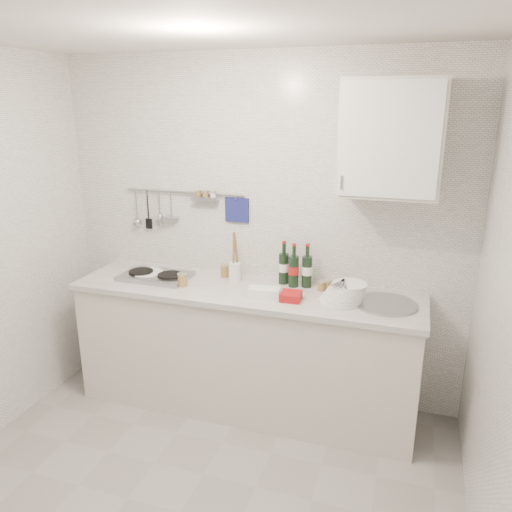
{
  "coord_description": "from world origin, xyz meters",
  "views": [
    {
      "loc": [
        1.08,
        -1.97,
        2.15
      ],
      "look_at": [
        0.14,
        0.9,
        1.23
      ],
      "focal_mm": 35.0,
      "sensor_mm": 36.0,
      "label": 1
    }
  ],
  "objects": [
    {
      "name": "wine_bottles",
      "position": [
        0.31,
        1.27,
        1.07
      ],
      "size": [
        0.25,
        0.11,
        0.31
      ],
      "rotation": [
        0.0,
        0.0,
        -0.11
      ],
      "color": "black",
      "rests_on": "counter"
    },
    {
      "name": "jar_b",
      "position": [
        0.55,
        1.25,
        0.96
      ],
      "size": [
        0.06,
        0.06,
        0.07
      ],
      "rotation": [
        0.0,
        0.0,
        0.11
      ],
      "color": "olive",
      "rests_on": "counter"
    },
    {
      "name": "jar_a",
      "position": [
        -0.23,
        1.29,
        0.97
      ],
      "size": [
        0.06,
        0.06,
        0.1
      ],
      "rotation": [
        0.0,
        0.0,
        0.35
      ],
      "color": "olive",
      "rests_on": "counter"
    },
    {
      "name": "plate_stack_hob",
      "position": [
        -0.78,
        1.11,
        0.94
      ],
      "size": [
        0.25,
        0.24,
        0.03
      ],
      "rotation": [
        0.0,
        0.0,
        0.21
      ],
      "color": "#44619A",
      "rests_on": "counter"
    },
    {
      "name": "jar_d",
      "position": [
        -0.44,
        1.01,
        0.97
      ],
      "size": [
        0.07,
        0.07,
        0.09
      ],
      "rotation": [
        0.0,
        0.0,
        -0.02
      ],
      "color": "olive",
      "rests_on": "counter"
    },
    {
      "name": "wall_cabinet",
      "position": [
        0.9,
        1.22,
        1.95
      ],
      "size": [
        0.6,
        0.38,
        0.7
      ],
      "color": "beige",
      "rests_on": "back_wall"
    },
    {
      "name": "jar_c",
      "position": [
        0.51,
        1.23,
        0.95
      ],
      "size": [
        0.06,
        0.06,
        0.07
      ],
      "rotation": [
        0.0,
        0.0,
        -0.38
      ],
      "color": "olive",
      "rests_on": "counter"
    },
    {
      "name": "counter",
      "position": [
        0.01,
        1.1,
        0.43
      ],
      "size": [
        2.44,
        0.64,
        0.96
      ],
      "color": "beige",
      "rests_on": "floor"
    },
    {
      "name": "back_wall",
      "position": [
        0.0,
        1.4,
        1.25
      ],
      "size": [
        3.0,
        0.02,
        2.5
      ],
      "primitive_type": "cube",
      "color": "silver",
      "rests_on": "floor"
    },
    {
      "name": "wall_rail",
      "position": [
        -0.6,
        1.37,
        1.43
      ],
      "size": [
        0.98,
        0.09,
        0.34
      ],
      "color": "#93969B",
      "rests_on": "back_wall"
    },
    {
      "name": "utensil_crock",
      "position": [
        -0.13,
        1.24,
        1.01
      ],
      "size": [
        0.09,
        0.09,
        0.37
      ],
      "rotation": [
        0.0,
        0.0,
        -0.16
      ],
      "color": "white",
      "rests_on": "counter"
    },
    {
      "name": "butter_dish",
      "position": [
        0.17,
        0.99,
        0.95
      ],
      "size": [
        0.22,
        0.13,
        0.06
      ],
      "primitive_type": "cube",
      "rotation": [
        0.0,
        0.0,
        0.14
      ],
      "color": "white",
      "rests_on": "counter"
    },
    {
      "name": "strawberry_punnet",
      "position": [
        0.36,
        0.99,
        0.95
      ],
      "size": [
        0.14,
        0.14,
        0.05
      ],
      "primitive_type": "cube",
      "rotation": [
        0.0,
        0.0,
        0.05
      ],
      "color": "red",
      "rests_on": "counter"
    },
    {
      "name": "plate_stack_sink",
      "position": [
        0.69,
        1.07,
        0.98
      ],
      "size": [
        0.3,
        0.28,
        0.13
      ],
      "rotation": [
        0.0,
        0.0,
        -0.1
      ],
      "color": "white",
      "rests_on": "counter"
    },
    {
      "name": "ceiling",
      "position": [
        0.0,
        0.0,
        2.5
      ],
      "size": [
        3.0,
        3.0,
        0.0
      ],
      "primitive_type": "plane",
      "rotation": [
        3.14,
        0.0,
        0.0
      ],
      "color": "silver",
      "rests_on": "back_wall"
    }
  ]
}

